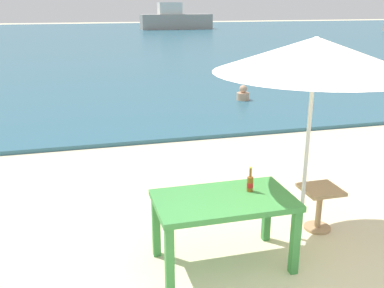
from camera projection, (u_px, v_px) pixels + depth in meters
name	position (u px, v px, depth m)	size (l,w,h in m)	color
sea_water	(99.00, 40.00, 31.59)	(120.00, 50.00, 0.08)	#2D6075
picnic_table_green	(224.00, 208.00, 4.41)	(1.40, 0.80, 0.76)	#3D8C42
beer_bottle_amber	(250.00, 183.00, 4.50)	(0.07, 0.07, 0.26)	brown
patio_umbrella	(315.00, 55.00, 4.43)	(2.10, 2.10, 2.30)	silver
side_table_wood	(320.00, 202.00, 5.21)	(0.44, 0.44, 0.54)	tan
swimmer_person	(243.00, 94.00, 11.89)	(0.34, 0.34, 0.41)	tan
boat_tanker	(175.00, 20.00, 42.90)	(6.96, 1.90, 2.53)	gray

